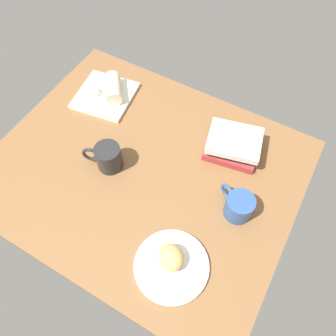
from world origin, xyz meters
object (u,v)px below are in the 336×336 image
at_px(sauce_cup, 92,92).
at_px(breakfast_wrap, 113,88).
at_px(second_mug, 238,206).
at_px(round_plate, 171,266).
at_px(book_stack, 233,145).
at_px(square_plate, 105,95).
at_px(scone_pastry, 171,257).
at_px(coffee_mug, 108,157).

distance_m(sauce_cup, breakfast_wrap, 0.09).
bearing_deg(second_mug, round_plate, -110.26).
xyz_separation_m(book_stack, second_mug, (0.12, -0.22, 0.00)).
distance_m(round_plate, second_mug, 0.29).
relative_size(square_plate, sauce_cup, 4.02).
relative_size(scone_pastry, breakfast_wrap, 0.64).
bearing_deg(round_plate, scone_pastry, 125.28).
height_order(book_stack, coffee_mug, coffee_mug).
height_order(scone_pastry, breakfast_wrap, breakfast_wrap).
distance_m(sauce_cup, book_stack, 0.62).
xyz_separation_m(breakfast_wrap, coffee_mug, (0.18, -0.29, 0.00)).
bearing_deg(scone_pastry, round_plate, -54.72).
bearing_deg(sauce_cup, round_plate, -35.73).
xyz_separation_m(book_stack, coffee_mug, (-0.37, -0.28, 0.01)).
height_order(breakfast_wrap, second_mug, second_mug).
distance_m(round_plate, breakfast_wrap, 0.75).
bearing_deg(square_plate, scone_pastry, -38.91).
xyz_separation_m(round_plate, coffee_mug, (-0.38, 0.21, 0.04)).
distance_m(square_plate, coffee_mug, 0.35).
relative_size(scone_pastry, coffee_mug, 0.62).
relative_size(breakfast_wrap, book_stack, 0.61).
height_order(scone_pastry, book_stack, book_stack).
bearing_deg(scone_pastry, book_stack, 90.71).
relative_size(sauce_cup, breakfast_wrap, 0.41).
relative_size(round_plate, scone_pastry, 2.67).
xyz_separation_m(coffee_mug, second_mug, (0.48, 0.06, -0.00)).
xyz_separation_m(square_plate, breakfast_wrap, (0.03, 0.02, 0.04)).
bearing_deg(square_plate, breakfast_wrap, 32.04).
xyz_separation_m(scone_pastry, square_plate, (-0.58, 0.47, -0.04)).
bearing_deg(coffee_mug, breakfast_wrap, 121.08).
bearing_deg(second_mug, book_stack, 117.89).
relative_size(scone_pastry, second_mug, 0.66).
relative_size(scone_pastry, square_plate, 0.39).
xyz_separation_m(scone_pastry, book_stack, (-0.01, 0.48, -0.00)).
height_order(round_plate, breakfast_wrap, breakfast_wrap).
height_order(scone_pastry, square_plate, scone_pastry).
bearing_deg(sauce_cup, scone_pastry, -35.33).
distance_m(scone_pastry, breakfast_wrap, 0.74).
distance_m(scone_pastry, second_mug, 0.28).
bearing_deg(round_plate, square_plate, 140.75).
bearing_deg(square_plate, book_stack, 0.49).
bearing_deg(scone_pastry, sauce_cup, 144.67).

